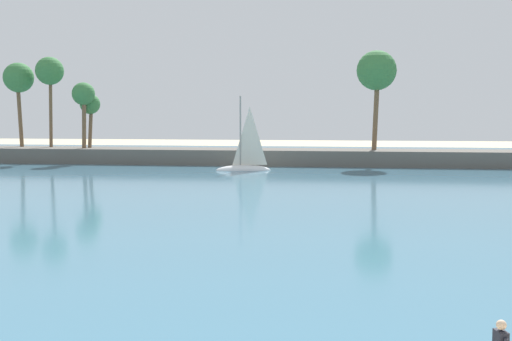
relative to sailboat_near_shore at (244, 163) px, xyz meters
name	(u,v)px	position (x,y,z in m)	size (l,w,h in m)	color
sea	(312,172)	(6.89, -0.55, -0.76)	(220.00, 97.23, 0.06)	teal
palm_headland	(318,140)	(7.18, 8.24, 2.03)	(116.93, 6.62, 13.46)	#605B54
sailboat_near_shore	(244,163)	(0.00, 0.00, 0.00)	(5.84, 2.86, 8.14)	white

